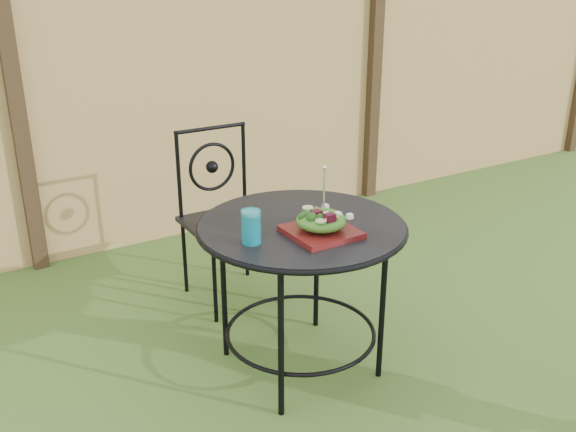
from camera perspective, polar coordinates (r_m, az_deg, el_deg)
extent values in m
plane|color=#2F4B18|center=(3.13, 12.75, -13.65)|extent=(60.00, 60.00, 0.00)
cube|color=tan|center=(4.48, -6.18, 10.10)|extent=(8.00, 0.05, 1.80)
cube|color=black|center=(4.05, -22.86, 8.07)|extent=(0.09, 0.09, 1.90)
cube|color=black|center=(5.11, 7.59, 12.01)|extent=(0.09, 0.09, 1.90)
cylinder|color=black|center=(2.79, 1.20, -0.84)|extent=(0.90, 0.90, 0.02)
torus|color=black|center=(2.79, 1.20, -0.95)|extent=(0.92, 0.92, 0.02)
torus|color=black|center=(3.03, 1.13, -10.24)|extent=(0.70, 0.70, 0.02)
cylinder|color=black|center=(3.27, 2.56, -4.33)|extent=(0.03, 0.03, 0.71)
cylinder|color=black|center=(3.04, -5.73, -6.55)|extent=(0.03, 0.03, 0.71)
cylinder|color=black|center=(2.63, -0.63, -11.15)|extent=(0.03, 0.03, 0.71)
cylinder|color=black|center=(2.90, 8.38, -8.13)|extent=(0.03, 0.03, 0.71)
cube|color=black|center=(3.52, -5.13, -0.69)|extent=(0.46, 0.46, 0.03)
cylinder|color=black|center=(3.55, -6.92, 7.75)|extent=(0.42, 0.02, 0.02)
torus|color=black|center=(3.61, -6.77, 4.35)|extent=(0.28, 0.02, 0.28)
cylinder|color=black|center=(3.38, -6.52, -6.09)|extent=(0.02, 0.02, 0.44)
cylinder|color=black|center=(3.54, -0.65, -4.57)|extent=(0.02, 0.02, 0.44)
cylinder|color=black|center=(3.71, -9.17, -3.61)|extent=(0.02, 0.02, 0.44)
cylinder|color=black|center=(3.86, -3.70, -2.34)|extent=(0.02, 0.02, 0.44)
cylinder|color=black|center=(3.54, -9.69, 3.52)|extent=(0.02, 0.02, 0.50)
cylinder|color=black|center=(3.70, -3.95, 4.55)|extent=(0.02, 0.02, 0.50)
cube|color=#3F0910|center=(2.67, 2.96, -1.42)|extent=(0.27, 0.27, 0.02)
ellipsoid|color=#235614|center=(2.65, 2.98, -0.38)|extent=(0.21, 0.21, 0.08)
cylinder|color=silver|center=(2.61, 3.21, 2.31)|extent=(0.01, 0.01, 0.18)
cylinder|color=#0B7389|center=(2.57, -3.30, -0.96)|extent=(0.08, 0.08, 0.14)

